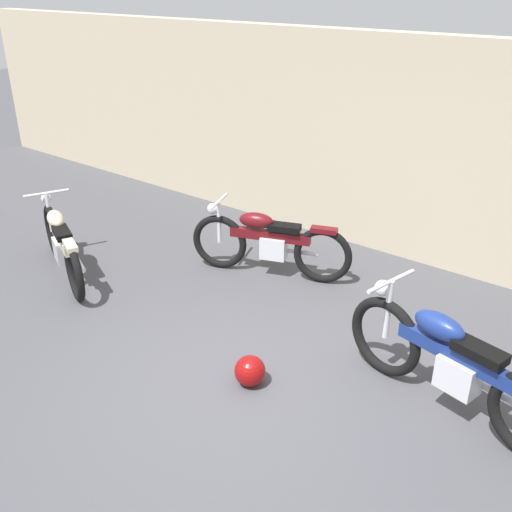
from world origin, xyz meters
name	(u,v)px	position (x,y,z in m)	size (l,w,h in m)	color
ground_plane	(233,394)	(0.00, 0.00, 0.00)	(40.00, 40.00, 0.00)	#47474C
building_wall	(422,153)	(0.00, 3.65, 1.38)	(18.00, 0.30, 2.77)	beige
helmet	(250,371)	(0.03, 0.21, 0.14)	(0.28, 0.28, 0.28)	maroon
motorcycle_blue	(452,364)	(1.56, 0.98, 0.47)	(2.16, 0.73, 0.98)	black
motorcycle_maroon	(269,242)	(-1.14, 2.04, 0.44)	(1.92, 0.90, 0.91)	black
motorcycle_cream	(62,243)	(-3.11, 0.46, 0.43)	(1.86, 0.97, 0.89)	black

